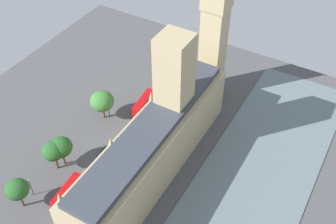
% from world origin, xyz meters
% --- Properties ---
extents(ground_plane, '(130.42, 130.42, 0.00)m').
position_xyz_m(ground_plane, '(0.00, 0.00, 0.00)').
color(ground_plane, '#4C4C4F').
extents(river_thames, '(28.39, 117.38, 0.25)m').
position_xyz_m(river_thames, '(-27.13, 0.00, 0.12)').
color(river_thames, slate).
rests_on(river_thames, ground).
extents(parliament_building, '(12.69, 60.42, 36.32)m').
position_xyz_m(parliament_building, '(-1.99, -1.65, 9.93)').
color(parliament_building, tan).
rests_on(parliament_building, ground).
extents(clock_tower, '(7.45, 7.45, 51.37)m').
position_xyz_m(clock_tower, '(-0.63, -37.23, 26.55)').
color(clock_tower, tan).
rests_on(clock_tower, ground).
extents(double_decker_bus_leading, '(3.41, 10.68, 4.75)m').
position_xyz_m(double_decker_bus_leading, '(12.89, -18.60, 2.63)').
color(double_decker_bus_leading, '#B20C0F').
rests_on(double_decker_bus_leading, ground).
extents(car_black_by_river_gate, '(2.19, 4.64, 1.74)m').
position_xyz_m(car_black_by_river_gate, '(9.83, -5.89, 0.89)').
color(car_black_by_river_gate, black).
rests_on(car_black_by_river_gate, ground).
extents(car_blue_opposite_hall, '(2.40, 4.84, 1.74)m').
position_xyz_m(car_blue_opposite_hall, '(12.62, 2.03, 0.89)').
color(car_blue_opposite_hall, navy).
rests_on(car_blue_opposite_hall, ground).
extents(car_dark_green_near_tower, '(2.34, 4.84, 1.74)m').
position_xyz_m(car_dark_green_near_tower, '(10.28, 9.99, 0.89)').
color(car_dark_green_near_tower, '#19472D').
rests_on(car_dark_green_near_tower, ground).
extents(double_decker_bus_corner, '(3.34, 10.66, 4.75)m').
position_xyz_m(double_decker_bus_corner, '(11.49, 18.97, 2.63)').
color(double_decker_bus_corner, '#B20C0F').
rests_on(double_decker_bus_corner, ground).
extents(pedestrian_far_end, '(0.57, 0.47, 1.51)m').
position_xyz_m(pedestrian_far_end, '(6.09, -1.85, 0.68)').
color(pedestrian_far_end, gray).
rests_on(pedestrian_far_end, ground).
extents(plane_tree_trailing, '(7.12, 7.12, 9.68)m').
position_xyz_m(plane_tree_trailing, '(21.79, -9.79, 6.63)').
color(plane_tree_trailing, brown).
rests_on(plane_tree_trailing, ground).
extents(plane_tree_kerbside, '(6.24, 6.24, 9.54)m').
position_xyz_m(plane_tree_kerbside, '(20.14, 10.55, 6.86)').
color(plane_tree_kerbside, brown).
rests_on(plane_tree_kerbside, ground).
extents(plane_tree_under_trees, '(5.80, 5.80, 9.28)m').
position_xyz_m(plane_tree_under_trees, '(20.26, 26.20, 6.77)').
color(plane_tree_under_trees, brown).
rests_on(plane_tree_under_trees, ground).
extents(plane_tree_midblock, '(5.94, 5.94, 9.45)m').
position_xyz_m(plane_tree_midblock, '(20.91, 12.57, 6.89)').
color(plane_tree_midblock, brown).
rests_on(plane_tree_midblock, ground).
extents(street_lamp_slot_10, '(0.56, 0.56, 6.24)m').
position_xyz_m(street_lamp_slot_10, '(20.45, 22.47, 4.36)').
color(street_lamp_slot_10, black).
rests_on(street_lamp_slot_10, ground).
extents(street_lamp_slot_11, '(0.56, 0.56, 6.01)m').
position_xyz_m(street_lamp_slot_11, '(20.36, -10.63, 4.22)').
color(street_lamp_slot_11, black).
rests_on(street_lamp_slot_11, ground).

